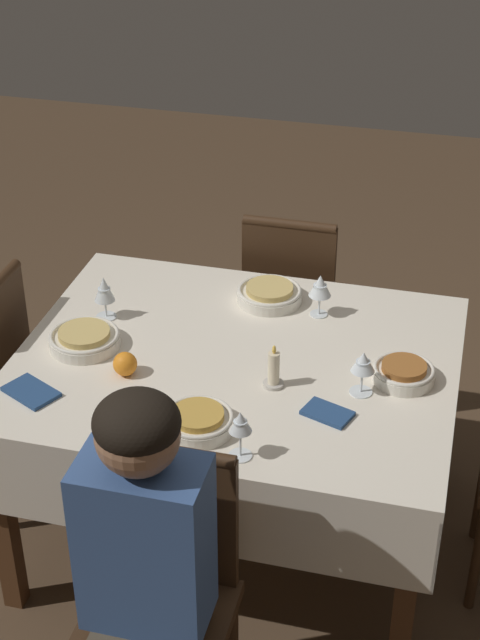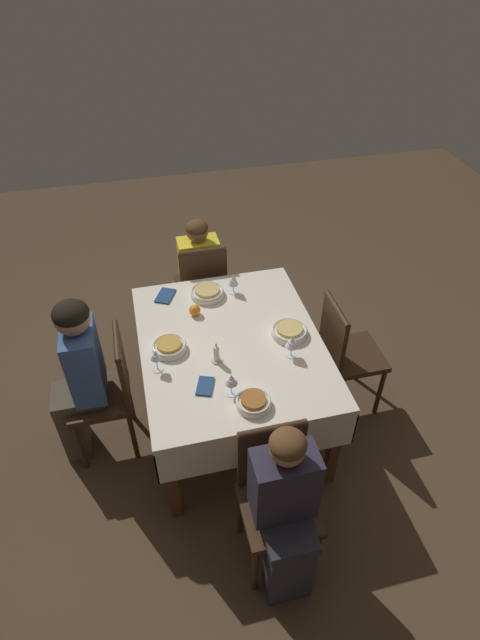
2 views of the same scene
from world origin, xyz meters
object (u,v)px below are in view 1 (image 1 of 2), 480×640
Objects in this scene: orange_fruit at (125,364)px; napkin_red_folded at (31,392)px; chair_north at (162,592)px; person_adult_denim at (140,586)px; chair_south at (293,300)px; bowl_west at (404,372)px; bowl_north at (198,421)px; wine_glass_east at (104,291)px; bowl_south at (270,294)px; candle_centerpiece at (274,371)px; bowl_east at (85,339)px; wine_glass_west at (363,364)px; napkin_spare_side at (327,413)px; wine_glass_north at (240,424)px; dining_table at (236,381)px; wine_glass_south at (320,287)px.

orange_fruit reaches higher than napkin_red_folded.
person_adult_denim is (0.00, 0.14, 0.17)m from chair_north.
bowl_west is (-0.48, 0.75, 0.25)m from chair_south.
chair_north reaches higher than bowl_north.
wine_glass_east is 0.68× the size of bowl_south.
wine_glass_east is 1.07× the size of candle_centerpiece.
candle_centerpiece reaches higher than bowl_east.
wine_glass_west reaches higher than bowl_south.
orange_fruit is at bearing 120.74° from wine_glass_east.
chair_north reaches higher than napkin_spare_side.
napkin_spare_side is (-0.32, -0.69, 0.06)m from person_adult_denim.
candle_centerpiece reaches higher than napkin_spare_side.
chair_north is at bearing 88.90° from bowl_south.
bowl_east and bowl_south have the same top height.
bowl_west is 0.99m from wine_glass_east.
wine_glass_north reaches higher than napkin_spare_side.
bowl_north is (0.01, 0.37, 0.11)m from dining_table.
bowl_west is at bearing -140.32° from wine_glass_west.
orange_fruit is (0.32, 0.53, 0.01)m from bowl_south.
candle_centerpiece reaches higher than bowl_west.
bowl_east is 1.43× the size of napkin_spare_side.
dining_table is 1.51× the size of chair_north.
bowl_south is 1.41× the size of napkin_spare_side.
person_adult_denim is at bearing 60.80° from bowl_west.
wine_glass_east is at bearing -21.35° from candle_centerpiece.
candle_centerpiece is at bearing -92.38° from wine_glass_north.
napkin_red_folded is at bearing 62.86° from chair_south.
chair_south reaches higher than candle_centerpiece.
chair_south is 4.78× the size of napkin_red_folded.
wine_glass_north reaches higher than wine_glass_west.
napkin_red_folded is at bearing 31.70° from dining_table.
dining_table is 0.52m from bowl_west.
wine_glass_north is 1.04× the size of candle_centerpiece.
chair_south is 5.71× the size of napkin_spare_side.
wine_glass_south is (-0.67, -0.19, 0.01)m from wine_glass_east.
wine_glass_north is 0.60m from bowl_west.
chair_north is 1.14m from wine_glass_south.
bowl_east is at bearing 58.36° from chair_south.
chair_north reaches higher than wine_glass_east.
dining_table is at bearing 90.01° from person_adult_denim.
wine_glass_north is 0.34m from candle_centerpiece.
chair_north is at bearing 90.01° from dining_table.
napkin_red_folded is (0.53, 0.33, 0.09)m from dining_table.
orange_fruit is at bearing -33.81° from wine_glass_north.
bowl_south is (0.11, -0.81, -0.08)m from wine_glass_north.
wine_glass_north reaches higher than orange_fruit.
bowl_north reaches higher than napkin_spare_side.
chair_south is at bearing -57.35° from bowl_west.
chair_north is 0.95m from bowl_west.
bowl_south is (-0.02, -1.26, 0.08)m from person_adult_denim.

